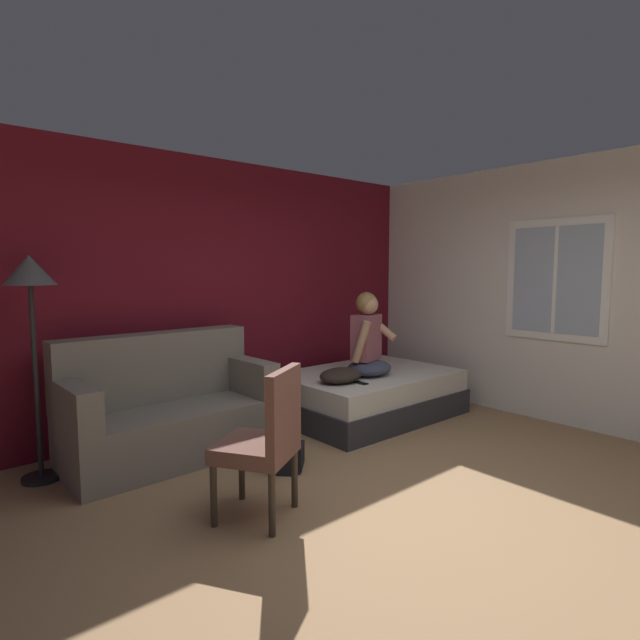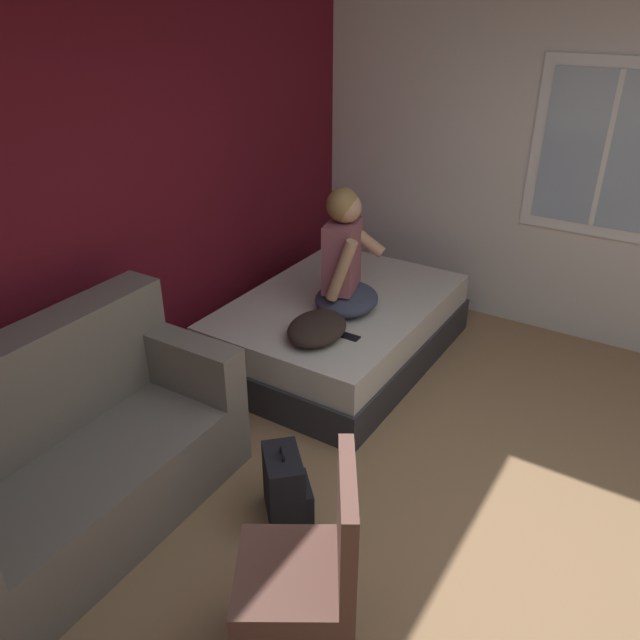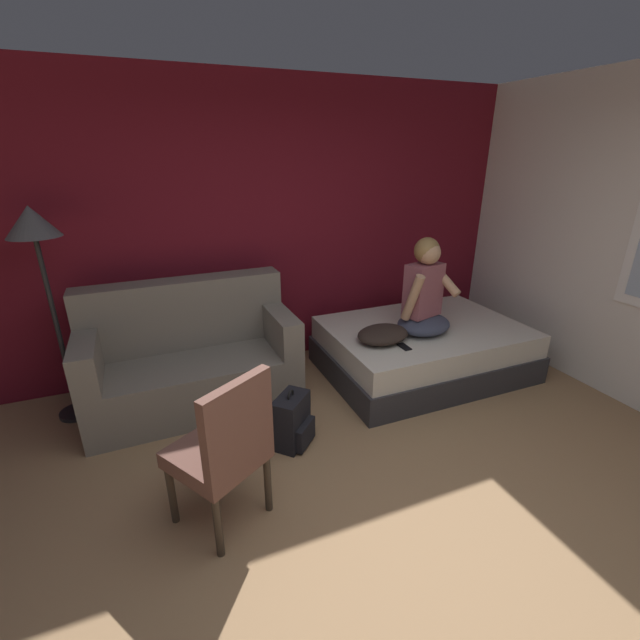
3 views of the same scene
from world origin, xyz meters
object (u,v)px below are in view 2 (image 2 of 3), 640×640
(couch, at_px, (70,459))
(throw_pillow, at_px, (317,328))
(side_chair, at_px, (312,563))
(cell_phone, at_px, (349,336))
(person_seated, at_px, (345,262))
(bed, at_px, (339,328))
(backpack, at_px, (286,487))

(couch, relative_size, throw_pillow, 3.58)
(side_chair, height_order, cell_phone, side_chair)
(cell_phone, bearing_deg, throw_pillow, 123.16)
(side_chair, relative_size, cell_phone, 6.81)
(person_seated, distance_m, throw_pillow, 0.54)
(cell_phone, bearing_deg, bed, 36.71)
(couch, distance_m, backpack, 1.10)
(throw_pillow, bearing_deg, backpack, -156.12)
(bed, height_order, backpack, bed)
(couch, distance_m, cell_phone, 1.82)
(bed, xyz_separation_m, throw_pillow, (-0.56, -0.16, 0.31))
(couch, relative_size, side_chair, 1.75)
(bed, bearing_deg, person_seated, -137.95)
(throw_pillow, height_order, cell_phone, throw_pillow)
(bed, height_order, throw_pillow, throw_pillow)
(throw_pillow, bearing_deg, person_seated, 7.86)
(couch, relative_size, person_seated, 1.96)
(couch, xyz_separation_m, backpack, (0.59, -0.91, -0.20))
(side_chair, height_order, throw_pillow, side_chair)
(side_chair, distance_m, throw_pillow, 1.86)
(bed, distance_m, cell_phone, 0.61)
(bed, distance_m, person_seated, 0.62)
(bed, relative_size, backpack, 4.13)
(bed, relative_size, couch, 1.10)
(couch, bearing_deg, backpack, -56.84)
(side_chair, relative_size, person_seated, 1.12)
(couch, relative_size, backpack, 3.75)
(bed, height_order, side_chair, side_chair)
(couch, xyz_separation_m, throw_pillow, (1.59, -0.46, 0.16))
(throw_pillow, bearing_deg, bed, 16.14)
(side_chair, height_order, backpack, side_chair)
(couch, height_order, side_chair, couch)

